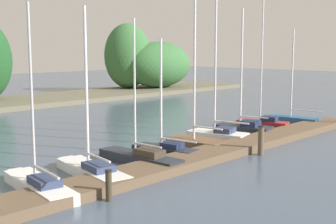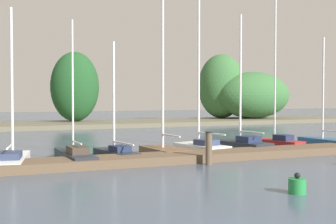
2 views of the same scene
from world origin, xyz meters
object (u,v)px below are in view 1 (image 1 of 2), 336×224
(sailboat_3, at_px, (37,183))
(sailboat_8, at_px, (217,132))
(sailboat_11, at_px, (292,118))
(mooring_piling_1, at_px, (109,185))
(mooring_piling_2, at_px, (261,140))
(sailboat_10, at_px, (262,121))
(sailboat_9, at_px, (243,127))
(sailboat_4, at_px, (91,167))
(sailboat_5, at_px, (139,157))
(sailboat_6, at_px, (164,148))
(sailboat_7, at_px, (195,138))

(sailboat_3, height_order, sailboat_8, sailboat_8)
(sailboat_3, distance_m, sailboat_11, 18.47)
(sailboat_3, bearing_deg, sailboat_11, -79.46)
(mooring_piling_1, bearing_deg, mooring_piling_2, -0.77)
(sailboat_8, relative_size, sailboat_10, 0.90)
(sailboat_9, distance_m, sailboat_11, 5.00)
(mooring_piling_1, bearing_deg, sailboat_10, 13.74)
(sailboat_4, relative_size, sailboat_8, 0.82)
(sailboat_8, bearing_deg, sailboat_3, 82.68)
(sailboat_8, relative_size, mooring_piling_1, 7.65)
(sailboat_4, xyz_separation_m, mooring_piling_1, (-1.29, -2.67, 0.17))
(sailboat_9, bearing_deg, sailboat_5, 83.99)
(sailboat_9, bearing_deg, sailboat_8, 79.25)
(mooring_piling_1, bearing_deg, sailboat_6, 28.57)
(sailboat_5, xyz_separation_m, sailboat_7, (4.24, 0.53, 0.12))
(sailboat_3, bearing_deg, sailboat_7, -76.74)
(sailboat_9, xyz_separation_m, sailboat_11, (4.99, -0.34, -0.06))
(sailboat_6, bearing_deg, mooring_piling_2, -147.12)
(sailboat_4, distance_m, sailboat_11, 16.11)
(sailboat_7, relative_size, sailboat_11, 1.36)
(sailboat_7, xyz_separation_m, sailboat_8, (2.04, 0.24, -0.02))
(sailboat_4, relative_size, sailboat_9, 0.91)
(sailboat_11, height_order, mooring_piling_1, sailboat_11)
(sailboat_5, relative_size, sailboat_10, 0.70)
(mooring_piling_2, bearing_deg, sailboat_7, 100.29)
(sailboat_11, bearing_deg, sailboat_7, 84.19)
(sailboat_4, relative_size, sailboat_5, 1.05)
(sailboat_6, relative_size, sailboat_11, 0.87)
(sailboat_3, relative_size, sailboat_8, 0.81)
(sailboat_11, bearing_deg, sailboat_10, 75.73)
(sailboat_3, xyz_separation_m, mooring_piling_1, (1.06, -2.44, 0.20))
(sailboat_11, bearing_deg, sailboat_5, 86.57)
(sailboat_3, height_order, sailboat_4, sailboat_4)
(sailboat_10, relative_size, mooring_piling_2, 6.33)
(sailboat_5, distance_m, sailboat_8, 6.33)
(sailboat_7, height_order, sailboat_11, sailboat_7)
(sailboat_6, xyz_separation_m, sailboat_7, (2.36, 0.15, 0.10))
(sailboat_9, bearing_deg, sailboat_6, 82.21)
(sailboat_4, distance_m, sailboat_8, 8.76)
(sailboat_5, bearing_deg, sailboat_7, -85.28)
(sailboat_6, xyz_separation_m, sailboat_8, (4.40, 0.39, 0.09))
(sailboat_5, xyz_separation_m, mooring_piling_2, (4.84, -2.79, 0.36))
(sailboat_6, xyz_separation_m, sailboat_10, (8.98, 0.51, 0.11))
(sailboat_4, bearing_deg, mooring_piling_2, -101.28)
(sailboat_4, bearing_deg, sailboat_8, -75.25)
(sailboat_4, distance_m, sailboat_9, 11.14)
(sailboat_8, relative_size, sailboat_9, 1.10)
(mooring_piling_2, bearing_deg, sailboat_6, 133.02)
(sailboat_3, height_order, sailboat_7, sailboat_7)
(mooring_piling_1, bearing_deg, sailboat_9, 15.64)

